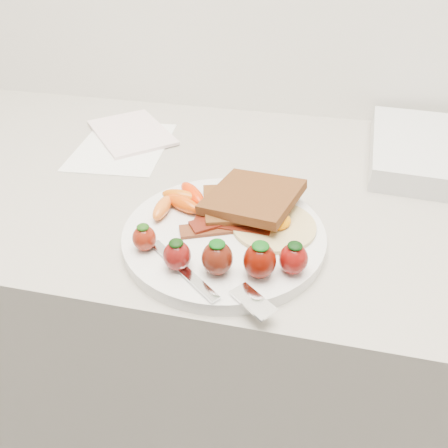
# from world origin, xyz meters

# --- Properties ---
(counter) EXTENTS (2.00, 0.60, 0.90)m
(counter) POSITION_xyz_m (0.00, 1.70, 0.45)
(counter) COLOR gray
(counter) RESTS_ON ground
(plate) EXTENTS (0.27, 0.27, 0.02)m
(plate) POSITION_xyz_m (-0.01, 1.54, 0.91)
(plate) COLOR silver
(plate) RESTS_ON counter
(toast_lower) EXTENTS (0.12, 0.12, 0.01)m
(toast_lower) POSITION_xyz_m (-0.00, 1.59, 0.93)
(toast_lower) COLOR #451E11
(toast_lower) RESTS_ON plate
(toast_upper) EXTENTS (0.14, 0.14, 0.03)m
(toast_upper) POSITION_xyz_m (0.02, 1.60, 0.94)
(toast_upper) COLOR #43180B
(toast_upper) RESTS_ON toast_lower
(fried_egg) EXTENTS (0.14, 0.14, 0.02)m
(fried_egg) POSITION_xyz_m (0.05, 1.56, 0.92)
(fried_egg) COLOR beige
(fried_egg) RESTS_ON plate
(bacon_strips) EXTENTS (0.12, 0.09, 0.01)m
(bacon_strips) POSITION_xyz_m (-0.01, 1.55, 0.92)
(bacon_strips) COLOR #3C170D
(bacon_strips) RESTS_ON plate
(baby_carrots) EXTENTS (0.07, 0.10, 0.02)m
(baby_carrots) POSITION_xyz_m (-0.08, 1.59, 0.93)
(baby_carrots) COLOR #CF5A09
(baby_carrots) RESTS_ON plate
(strawberries) EXTENTS (0.22, 0.06, 0.05)m
(strawberries) POSITION_xyz_m (0.01, 1.47, 0.94)
(strawberries) COLOR maroon
(strawberries) RESTS_ON plate
(fork) EXTENTS (0.17, 0.10, 0.00)m
(fork) POSITION_xyz_m (0.00, 1.44, 0.92)
(fork) COLOR silver
(fork) RESTS_ON plate
(paper_sheet) EXTENTS (0.18, 0.23, 0.00)m
(paper_sheet) POSITION_xyz_m (-0.26, 1.78, 0.90)
(paper_sheet) COLOR white
(paper_sheet) RESTS_ON counter
(notepad) EXTENTS (0.22, 0.22, 0.01)m
(notepad) POSITION_xyz_m (-0.26, 1.83, 0.91)
(notepad) COLOR silver
(notepad) RESTS_ON paper_sheet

